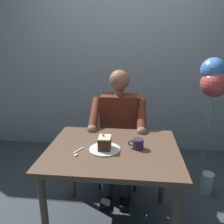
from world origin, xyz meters
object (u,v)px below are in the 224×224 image
(dining_table, at_px, (113,158))
(coffee_cup, at_px, (138,144))
(chair, at_px, (119,137))
(cake_slice, at_px, (105,143))
(seated_person, at_px, (118,130))
(balloon_display, at_px, (213,92))
(dessert_spoon, at_px, (77,153))

(dining_table, relative_size, coffee_cup, 8.41)
(chair, height_order, cake_slice, chair)
(seated_person, bearing_deg, balloon_display, 178.35)
(balloon_display, bearing_deg, chair, -13.24)
(dining_table, bearing_deg, cake_slice, 32.53)
(cake_slice, height_order, coffee_cup, cake_slice)
(chair, distance_m, balloon_display, 1.02)
(dessert_spoon, bearing_deg, balloon_display, -150.13)
(cake_slice, bearing_deg, dessert_spoon, 20.98)
(chair, relative_size, cake_slice, 7.90)
(balloon_display, bearing_deg, dining_table, 31.51)
(chair, relative_size, coffee_cup, 7.67)
(dining_table, bearing_deg, chair, -90.00)
(dining_table, height_order, balloon_display, balloon_display)
(cake_slice, bearing_deg, balloon_display, -148.43)
(dining_table, height_order, seated_person, seated_person)
(seated_person, relative_size, dessert_spoon, 8.70)
(cake_slice, relative_size, coffee_cup, 0.97)
(balloon_display, bearing_deg, cake_slice, 31.57)
(dining_table, bearing_deg, dessert_spoon, 23.84)
(dining_table, xyz_separation_m, chair, (0.00, -0.71, -0.13))
(balloon_display, bearing_deg, coffee_cup, 37.59)
(chair, bearing_deg, dessert_spoon, 73.40)
(dining_table, distance_m, cake_slice, 0.16)
(dining_table, xyz_separation_m, coffee_cup, (-0.19, -0.01, 0.13))
(seated_person, height_order, coffee_cup, seated_person)
(dining_table, height_order, chair, chair)
(dessert_spoon, height_order, balloon_display, balloon_display)
(dessert_spoon, bearing_deg, coffee_cup, -164.56)
(balloon_display, bearing_deg, seated_person, -1.65)
(coffee_cup, height_order, dessert_spoon, coffee_cup)
(coffee_cup, relative_size, balloon_display, 0.09)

